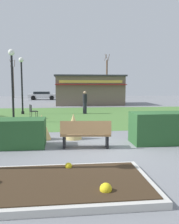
{
  "coord_description": "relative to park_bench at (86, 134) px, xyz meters",
  "views": [
    {
      "loc": [
        -1.46,
        -7.86,
        2.13
      ],
      "look_at": [
        -0.27,
        2.6,
        0.96
      ],
      "focal_mm": 38.75,
      "sensor_mm": 36.0,
      "label": 1
    }
  ],
  "objects": [
    {
      "name": "person_strolling",
      "position": [
        0.91,
        9.93,
        0.38
      ],
      "size": [
        0.34,
        0.34,
        1.69
      ],
      "rotation": [
        0.0,
        0.0,
        3.85
      ],
      "color": "#23232D",
      "rests_on": "ground_plane"
    },
    {
      "name": "tree_left_bg",
      "position": [
        7.05,
        33.95,
        2.91
      ],
      "size": [
        0.91,
        0.96,
        7.51
      ],
      "color": "brown",
      "rests_on": "ground_plane"
    },
    {
      "name": "lawn_patch",
      "position": [
        0.68,
        8.91,
        -0.48
      ],
      "size": [
        36.0,
        12.0,
        0.01
      ],
      "primitive_type": "cube",
      "color": "#4C7A38",
      "rests_on": "ground_plane"
    },
    {
      "name": "tree_right_bg",
      "position": [
        -8.97,
        34.25,
        2.34
      ],
      "size": [
        0.91,
        0.96,
        6.36
      ],
      "color": "brown",
      "rests_on": "ground_plane"
    },
    {
      "name": "ornamental_grass_behind_right",
      "position": [
        -0.35,
        1.45,
        0.03
      ],
      "size": [
        0.69,
        0.69,
        1.02
      ],
      "primitive_type": "cone",
      "color": "tan",
      "rests_on": "ground_plane"
    },
    {
      "name": "food_kiosk",
      "position": [
        2.19,
        18.98,
        1.13
      ],
      "size": [
        7.52,
        5.28,
        3.21
      ],
      "color": "#6B5B4C",
      "rests_on": "ground_plane"
    },
    {
      "name": "lamppost_far",
      "position": [
        -3.69,
        10.23,
        2.13
      ],
      "size": [
        0.36,
        0.36,
        4.14
      ],
      "color": "black",
      "rests_on": "ground_plane"
    },
    {
      "name": "cafe_chair_east",
      "position": [
        -2.7,
        7.79,
        0.05
      ],
      "size": [
        0.58,
        0.58,
        0.89
      ],
      "color": "black",
      "rests_on": "ground_plane"
    },
    {
      "name": "lamppost_mid",
      "position": [
        -3.57,
        6.18,
        2.13
      ],
      "size": [
        0.36,
        0.36,
        4.14
      ],
      "color": "black",
      "rests_on": "ground_plane"
    },
    {
      "name": "hedge_right",
      "position": [
        3.06,
        0.39,
        0.09
      ],
      "size": [
        2.65,
        1.1,
        1.14
      ],
      "primitive_type": "cube",
      "color": "#28562B",
      "rests_on": "ground_plane"
    },
    {
      "name": "flower_bed",
      "position": [
        -0.76,
        -3.16,
        -0.39
      ],
      "size": [
        3.64,
        2.24,
        0.32
      ],
      "color": "beige",
      "rests_on": "ground_plane"
    },
    {
      "name": "park_bench",
      "position": [
        0.0,
        0.0,
        0.0
      ],
      "size": [
        1.74,
        0.68,
        0.95
      ],
      "color": "#9E7547",
      "rests_on": "ground_plane"
    },
    {
      "name": "ground_plane",
      "position": [
        0.68,
        -0.15,
        -0.48
      ],
      "size": [
        80.0,
        80.0,
        0.0
      ],
      "primitive_type": "plane",
      "color": "slate"
    },
    {
      "name": "hedge_left",
      "position": [
        -2.35,
        0.43,
        0.01
      ],
      "size": [
        1.93,
        1.1,
        0.97
      ],
      "primitive_type": "cube",
      "color": "#28562B",
      "rests_on": "ground_plane"
    },
    {
      "name": "parked_car_west_slot",
      "position": [
        -3.6,
        28.11,
        0.16
      ],
      "size": [
        4.21,
        2.08,
        1.2
      ],
      "color": "silver",
      "rests_on": "ground_plane"
    },
    {
      "name": "ornamental_grass_behind_left",
      "position": [
        -1.59,
        1.51,
        0.01
      ],
      "size": [
        0.72,
        0.72,
        0.98
      ],
      "primitive_type": "cone",
      "color": "tan",
      "rests_on": "ground_plane"
    }
  ]
}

